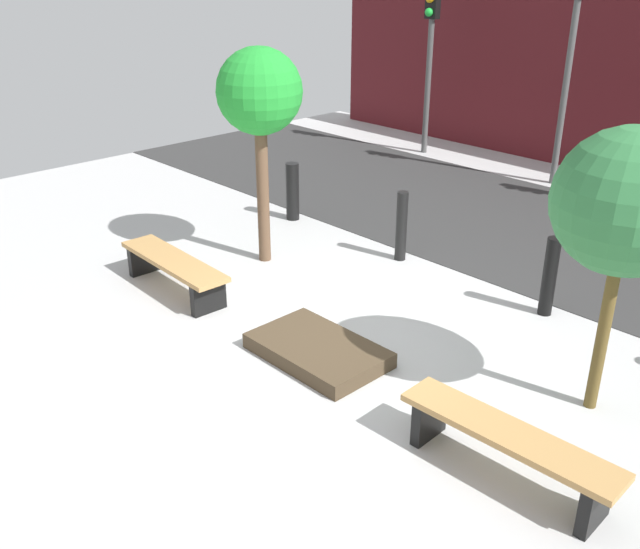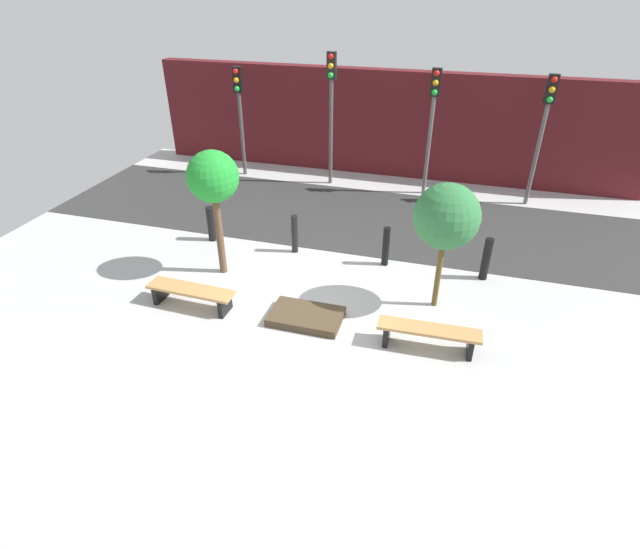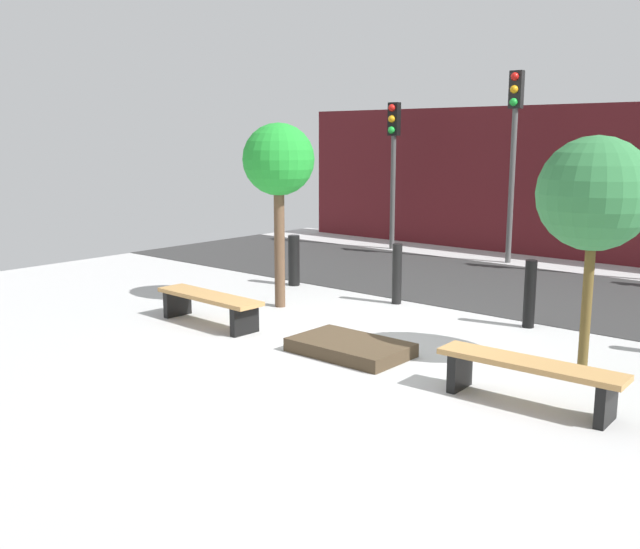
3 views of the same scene
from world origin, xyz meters
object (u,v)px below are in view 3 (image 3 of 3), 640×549
object	(u,v)px
tree_behind_right_bench	(595,195)
bollard_left	(397,274)
bench_right	(529,373)
traffic_light_mid_west	(514,133)
tree_behind_left_bench	(279,163)
traffic_light_west	(393,149)
bench_left	(209,303)
planter_bed	(350,347)
bollard_far_left	(294,260)
bollard_center	(530,294)

from	to	relation	value
tree_behind_right_bench	bollard_left	size ratio (longest dim) A/B	2.73
bench_right	tree_behind_right_bench	size ratio (longest dim) A/B	0.71
traffic_light_mid_west	tree_behind_left_bench	bearing A→B (deg)	-98.34
bollard_left	traffic_light_west	bearing A→B (deg)	125.80
bench_left	traffic_light_west	bearing A→B (deg)	107.72
planter_bed	bench_right	bearing A→B (deg)	-4.63
tree_behind_left_bench	bollard_far_left	xyz separation A→B (m)	(-0.98, 1.40, -1.85)
bollard_far_left	bollard_left	bearing A→B (deg)	0.00
tree_behind_left_bench	traffic_light_mid_west	world-z (taller)	traffic_light_mid_west
bench_right	tree_behind_left_bench	size ratio (longest dim) A/B	0.66
tree_behind_left_bench	traffic_light_west	xyz separation A→B (m)	(-2.19, 6.26, 0.13)
planter_bed	bollard_left	distance (m)	2.96
bench_right	bollard_left	xyz separation A→B (m)	(-3.62, 2.90, 0.16)
bollard_left	traffic_light_mid_west	world-z (taller)	traffic_light_mid_west
planter_bed	tree_behind_left_bench	xyz separation A→B (m)	(-2.47, 1.30, 2.23)
planter_bed	tree_behind_right_bench	world-z (taller)	tree_behind_right_bench
bench_right	traffic_light_west	bearing A→B (deg)	130.60
planter_bed	bollard_left	bearing A→B (deg)	113.12
tree_behind_right_bench	traffic_light_mid_west	size ratio (longest dim) A/B	0.67
tree_behind_left_bench	bollard_center	world-z (taller)	tree_behind_left_bench
bollard_far_left	planter_bed	bearing A→B (deg)	-37.97
bench_right	bollard_far_left	distance (m)	6.60
bench_right	tree_behind_right_bench	distance (m)	2.28
bench_left	traffic_light_mid_west	world-z (taller)	traffic_light_mid_west
tree_behind_left_bench	bollard_left	bearing A→B (deg)	46.75
tree_behind_left_bench	bollard_far_left	distance (m)	2.52
bollard_center	traffic_light_west	distance (m)	7.82
bench_right	planter_bed	bearing A→B (deg)	173.39
bollard_left	planter_bed	bearing A→B (deg)	-66.88
bench_left	tree_behind_left_bench	world-z (taller)	tree_behind_left_bench
tree_behind_left_bench	planter_bed	bearing A→B (deg)	-27.67
bench_left	traffic_light_west	distance (m)	8.33
planter_bed	traffic_light_mid_west	size ratio (longest dim) A/B	0.36
bollard_far_left	bollard_center	xyz separation A→B (m)	(4.61, 0.00, 0.02)
tree_behind_left_bench	traffic_light_west	distance (m)	6.63
bench_right	tree_behind_left_bench	bearing A→B (deg)	161.19
tree_behind_left_bench	bollard_far_left	bearing A→B (deg)	125.09
bollard_left	bollard_center	bearing A→B (deg)	0.00
bench_right	traffic_light_mid_west	distance (m)	9.08
bench_left	traffic_light_mid_west	bearing A→B (deg)	85.23
bench_right	traffic_light_west	world-z (taller)	traffic_light_west
bench_left	bench_right	world-z (taller)	bench_right
bench_left	traffic_light_west	world-z (taller)	traffic_light_west
bench_left	bollard_center	world-z (taller)	bollard_center
bollard_center	traffic_light_west	world-z (taller)	traffic_light_west
bench_left	bollard_left	xyz separation A→B (m)	(1.32, 2.90, 0.17)
traffic_light_west	tree_behind_right_bench	bearing A→B (deg)	-41.30
bench_left	bollard_far_left	bearing A→B (deg)	110.75
traffic_light_mid_west	tree_behind_right_bench	bearing A→B (deg)	-57.29
bollard_left	traffic_light_mid_west	bearing A→B (deg)	94.71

